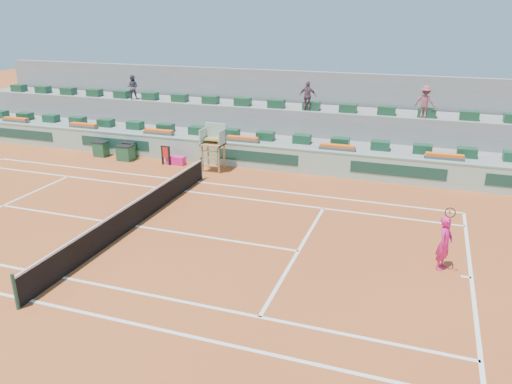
% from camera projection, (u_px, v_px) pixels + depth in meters
% --- Properties ---
extents(ground, '(90.00, 90.00, 0.00)m').
position_uv_depth(ground, '(135.00, 226.00, 18.99)').
color(ground, '#A3481F').
rests_on(ground, ground).
extents(seating_tier_lower, '(36.00, 4.00, 1.20)m').
position_uv_depth(seating_tier_lower, '(237.00, 144.00, 28.27)').
color(seating_tier_lower, gray).
rests_on(seating_tier_lower, ground).
extents(seating_tier_upper, '(36.00, 2.40, 2.60)m').
position_uv_depth(seating_tier_upper, '(247.00, 126.00, 29.45)').
color(seating_tier_upper, gray).
rests_on(seating_tier_upper, ground).
extents(stadium_back_wall, '(36.00, 0.40, 4.40)m').
position_uv_depth(stadium_back_wall, '(255.00, 106.00, 30.56)').
color(stadium_back_wall, gray).
rests_on(stadium_back_wall, ground).
extents(player_bag, '(1.00, 0.44, 0.44)m').
position_uv_depth(player_bag, '(176.00, 160.00, 26.49)').
color(player_bag, '#EA1E82').
rests_on(player_bag, ground).
extents(spectator_left, '(0.83, 0.71, 1.46)m').
position_uv_depth(spectator_left, '(133.00, 87.00, 30.26)').
color(spectator_left, '#494854').
rests_on(spectator_left, seating_tier_upper).
extents(spectator_mid, '(0.93, 0.39, 1.58)m').
position_uv_depth(spectator_mid, '(308.00, 96.00, 26.74)').
color(spectator_mid, '#684552').
rests_on(spectator_mid, seating_tier_upper).
extents(spectator_right, '(1.17, 0.86, 1.62)m').
position_uv_depth(spectator_right, '(425.00, 102.00, 24.94)').
color(spectator_right, '#914855').
rests_on(spectator_right, seating_tier_upper).
extents(court_lines, '(23.89, 11.09, 0.01)m').
position_uv_depth(court_lines, '(135.00, 226.00, 18.99)').
color(court_lines, white).
rests_on(court_lines, ground).
extents(tennis_net, '(0.10, 11.97, 1.10)m').
position_uv_depth(tennis_net, '(134.00, 213.00, 18.81)').
color(tennis_net, black).
rests_on(tennis_net, ground).
extents(advertising_hoarding, '(36.00, 0.34, 1.26)m').
position_uv_depth(advertising_hoarding, '(222.00, 153.00, 26.30)').
color(advertising_hoarding, '#97BEAC').
rests_on(advertising_hoarding, ground).
extents(umpire_chair, '(1.10, 0.90, 2.40)m').
position_uv_depth(umpire_chair, '(214.00, 141.00, 25.10)').
color(umpire_chair, olive).
rests_on(umpire_chair, ground).
extents(seat_row_lower, '(32.90, 0.60, 0.44)m').
position_uv_depth(seat_row_lower, '(231.00, 133.00, 27.19)').
color(seat_row_lower, '#17452A').
rests_on(seat_row_lower, seating_tier_lower).
extents(seat_row_upper, '(32.90, 0.60, 0.44)m').
position_uv_depth(seat_row_upper, '(243.00, 102.00, 28.39)').
color(seat_row_upper, '#17452A').
rests_on(seat_row_upper, seating_tier_upper).
extents(flower_planters, '(26.80, 0.36, 0.28)m').
position_uv_depth(flower_planters, '(200.00, 136.00, 26.97)').
color(flower_planters, '#535353').
rests_on(flower_planters, seating_tier_lower).
extents(drink_cooler_a, '(0.84, 0.72, 0.84)m').
position_uv_depth(drink_cooler_a, '(126.00, 153.00, 27.15)').
color(drink_cooler_a, '#1A4E2F').
rests_on(drink_cooler_a, ground).
extents(drink_cooler_b, '(0.77, 0.66, 0.84)m').
position_uv_depth(drink_cooler_b, '(129.00, 150.00, 27.69)').
color(drink_cooler_b, '#1A4E2F').
rests_on(drink_cooler_b, ground).
extents(drink_cooler_c, '(0.74, 0.64, 0.84)m').
position_uv_depth(drink_cooler_c, '(101.00, 149.00, 27.91)').
color(drink_cooler_c, '#1A4E2F').
rests_on(drink_cooler_c, ground).
extents(towel_rack, '(0.53, 0.09, 1.03)m').
position_uv_depth(towel_rack, '(166.00, 154.00, 26.27)').
color(towel_rack, black).
rests_on(towel_rack, ground).
extents(tennis_player, '(0.63, 0.94, 2.28)m').
position_uv_depth(tennis_player, '(445.00, 243.00, 15.59)').
color(tennis_player, '#EA1E82').
rests_on(tennis_player, ground).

